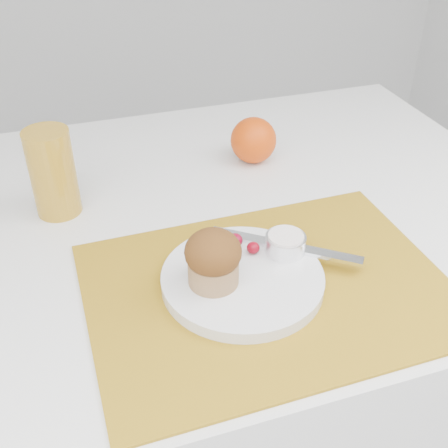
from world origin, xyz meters
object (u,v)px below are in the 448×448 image
object	(u,v)px
table	(190,370)
orange	(253,140)
plate	(242,279)
juice_glass	(53,173)
muffin	(213,258)

from	to	relation	value
table	orange	world-z (taller)	orange
plate	juice_glass	bearing A→B (deg)	129.54
orange	juice_glass	bearing A→B (deg)	-170.31
muffin	plate	bearing A→B (deg)	2.93
orange	muffin	size ratio (longest dim) A/B	1.08
table	muffin	distance (m)	0.48
orange	juice_glass	size ratio (longest dim) A/B	0.59
plate	orange	bearing A→B (deg)	67.19
orange	juice_glass	xyz separation A→B (m)	(-0.36, -0.06, 0.03)
plate	muffin	xyz separation A→B (m)	(-0.04, -0.00, 0.05)
juice_glass	plate	bearing A→B (deg)	-50.46
muffin	table	bearing A→B (deg)	88.08
table	muffin	bearing A→B (deg)	-91.92
table	plate	distance (m)	0.43
juice_glass	muffin	distance (m)	0.32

